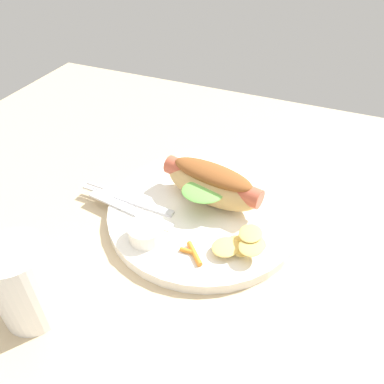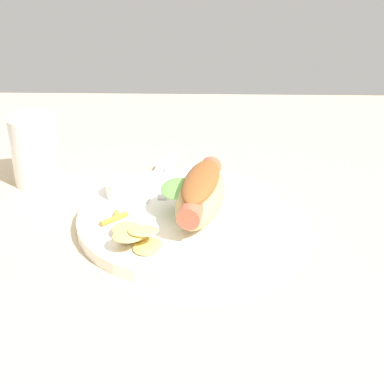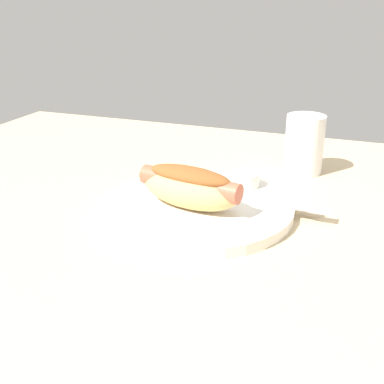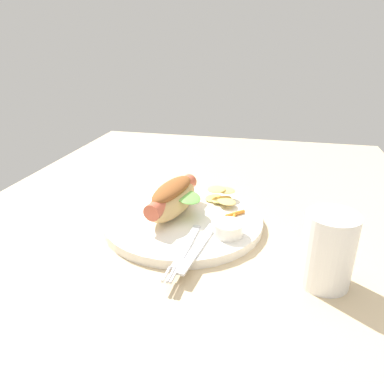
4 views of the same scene
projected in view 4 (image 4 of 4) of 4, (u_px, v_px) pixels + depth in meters
The scene contains 9 objects.
ground_plane at pixel (198, 222), 67.29cm from camera, with size 120.00×90.00×1.80cm, color tan.
plate at pixel (183, 220), 64.47cm from camera, with size 28.50×28.50×1.60cm, color white.
hot_dog at pixel (173, 198), 63.59cm from camera, with size 15.81×9.98×6.05cm.
sauce_ramekin at pixel (228, 229), 57.49cm from camera, with size 4.81×4.81×2.21cm, color white.
fork at pixel (185, 249), 53.58cm from camera, with size 15.73×1.86×0.40cm.
knife at pixel (198, 247), 54.28cm from camera, with size 14.83×1.40×0.36cm, color silver.
chips_pile at pixel (221, 196), 69.44cm from camera, with size 7.66×7.56×2.69cm.
carrot_garnish at pixel (235, 214), 63.93cm from camera, with size 3.68×3.38×0.71cm.
drinking_cup at pixel (328, 250), 47.16cm from camera, with size 6.85×6.85×10.46cm, color white.
Camera 4 is at (58.26, 12.20, 31.00)cm, focal length 33.29 mm.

